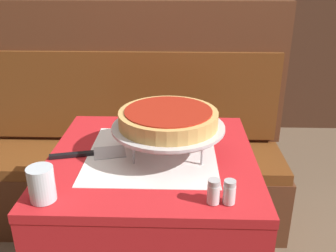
{
  "coord_description": "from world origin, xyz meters",
  "views": [
    {
      "loc": [
        0.09,
        -1.16,
        1.38
      ],
      "look_at": [
        0.06,
        -0.03,
        0.9
      ],
      "focal_mm": 40.0,
      "sensor_mm": 36.0,
      "label": 1
    }
  ],
  "objects_px": {
    "water_glass_near": "(42,184)",
    "dining_table_front": "(152,185)",
    "salt_shaker": "(214,191)",
    "deep_dish_pizza": "(168,118)",
    "dining_table_rear": "(140,69)",
    "condiment_caddy": "(126,48)",
    "pizza_server": "(92,154)",
    "booth_bench": "(127,163)",
    "pizza_pan_stand": "(168,129)",
    "pepper_shaker": "(229,192)"
  },
  "relations": [
    {
      "from": "dining_table_rear",
      "to": "pizza_pan_stand",
      "type": "height_order",
      "value": "pizza_pan_stand"
    },
    {
      "from": "dining_table_front",
      "to": "salt_shaker",
      "type": "relative_size",
      "value": 10.83
    },
    {
      "from": "pizza_server",
      "to": "water_glass_near",
      "type": "relative_size",
      "value": 2.63
    },
    {
      "from": "water_glass_near",
      "to": "condiment_caddy",
      "type": "height_order",
      "value": "condiment_caddy"
    },
    {
      "from": "salt_shaker",
      "to": "dining_table_rear",
      "type": "bearing_deg",
      "value": 101.86
    },
    {
      "from": "pizza_pan_stand",
      "to": "condiment_caddy",
      "type": "distance_m",
      "value": 1.72
    },
    {
      "from": "pizza_pan_stand",
      "to": "pepper_shaker",
      "type": "relative_size",
      "value": 5.45
    },
    {
      "from": "booth_bench",
      "to": "pizza_server",
      "type": "height_order",
      "value": "booth_bench"
    },
    {
      "from": "water_glass_near",
      "to": "pepper_shaker",
      "type": "height_order",
      "value": "water_glass_near"
    },
    {
      "from": "dining_table_rear",
      "to": "pepper_shaker",
      "type": "bearing_deg",
      "value": -76.87
    },
    {
      "from": "salt_shaker",
      "to": "dining_table_front",
      "type": "bearing_deg",
      "value": 123.77
    },
    {
      "from": "dining_table_rear",
      "to": "booth_bench",
      "type": "relative_size",
      "value": 0.47
    },
    {
      "from": "condiment_caddy",
      "to": "pizza_server",
      "type": "bearing_deg",
      "value": -86.25
    },
    {
      "from": "dining_table_front",
      "to": "deep_dish_pizza",
      "type": "distance_m",
      "value": 0.27
    },
    {
      "from": "deep_dish_pizza",
      "to": "salt_shaker",
      "type": "height_order",
      "value": "deep_dish_pizza"
    },
    {
      "from": "pizza_pan_stand",
      "to": "booth_bench",
      "type": "bearing_deg",
      "value": 109.77
    },
    {
      "from": "pizza_pan_stand",
      "to": "condiment_caddy",
      "type": "bearing_deg",
      "value": 102.65
    },
    {
      "from": "condiment_caddy",
      "to": "water_glass_near",
      "type": "bearing_deg",
      "value": -88.96
    },
    {
      "from": "booth_bench",
      "to": "salt_shaker",
      "type": "relative_size",
      "value": 24.33
    },
    {
      "from": "pizza_server",
      "to": "water_glass_near",
      "type": "bearing_deg",
      "value": -105.18
    },
    {
      "from": "booth_bench",
      "to": "salt_shaker",
      "type": "bearing_deg",
      "value": -68.62
    },
    {
      "from": "deep_dish_pizza",
      "to": "water_glass_near",
      "type": "bearing_deg",
      "value": -140.45
    },
    {
      "from": "salt_shaker",
      "to": "deep_dish_pizza",
      "type": "bearing_deg",
      "value": 115.29
    },
    {
      "from": "pizza_pan_stand",
      "to": "salt_shaker",
      "type": "height_order",
      "value": "pizza_pan_stand"
    },
    {
      "from": "dining_table_front",
      "to": "booth_bench",
      "type": "distance_m",
      "value": 0.79
    },
    {
      "from": "dining_table_rear",
      "to": "salt_shaker",
      "type": "relative_size",
      "value": 11.44
    },
    {
      "from": "dining_table_rear",
      "to": "deep_dish_pizza",
      "type": "xyz_separation_m",
      "value": [
        0.26,
        -1.58,
        0.24
      ]
    },
    {
      "from": "pizza_pan_stand",
      "to": "deep_dish_pizza",
      "type": "xyz_separation_m",
      "value": [
        0.0,
        0.0,
        0.04
      ]
    },
    {
      "from": "booth_bench",
      "to": "condiment_caddy",
      "type": "height_order",
      "value": "booth_bench"
    },
    {
      "from": "booth_bench",
      "to": "pizza_server",
      "type": "distance_m",
      "value": 0.83
    },
    {
      "from": "dining_table_rear",
      "to": "salt_shaker",
      "type": "xyz_separation_m",
      "value": [
        0.39,
        -1.86,
        0.14
      ]
    },
    {
      "from": "dining_table_front",
      "to": "condiment_caddy",
      "type": "height_order",
      "value": "condiment_caddy"
    },
    {
      "from": "dining_table_front",
      "to": "salt_shaker",
      "type": "height_order",
      "value": "salt_shaker"
    },
    {
      "from": "dining_table_front",
      "to": "pepper_shaker",
      "type": "relative_size",
      "value": 11.11
    },
    {
      "from": "booth_bench",
      "to": "condiment_caddy",
      "type": "bearing_deg",
      "value": 97.16
    },
    {
      "from": "dining_table_rear",
      "to": "water_glass_near",
      "type": "xyz_separation_m",
      "value": [
        -0.08,
        -1.86,
        0.15
      ]
    },
    {
      "from": "deep_dish_pizza",
      "to": "condiment_caddy",
      "type": "height_order",
      "value": "condiment_caddy"
    },
    {
      "from": "booth_bench",
      "to": "dining_table_rear",
      "type": "bearing_deg",
      "value": 90.21
    },
    {
      "from": "dining_table_front",
      "to": "dining_table_rear",
      "type": "distance_m",
      "value": 1.59
    },
    {
      "from": "dining_table_front",
      "to": "deep_dish_pizza",
      "type": "height_order",
      "value": "deep_dish_pizza"
    },
    {
      "from": "pepper_shaker",
      "to": "condiment_caddy",
      "type": "bearing_deg",
      "value": 105.75
    },
    {
      "from": "dining_table_rear",
      "to": "water_glass_near",
      "type": "relative_size",
      "value": 8.16
    },
    {
      "from": "dining_table_rear",
      "to": "pizza_server",
      "type": "relative_size",
      "value": 3.1
    },
    {
      "from": "deep_dish_pizza",
      "to": "booth_bench",
      "type": "bearing_deg",
      "value": 109.77
    },
    {
      "from": "water_glass_near",
      "to": "dining_table_front",
      "type": "bearing_deg",
      "value": 45.14
    },
    {
      "from": "dining_table_front",
      "to": "deep_dish_pizza",
      "type": "relative_size",
      "value": 2.34
    },
    {
      "from": "dining_table_rear",
      "to": "pizza_server",
      "type": "bearing_deg",
      "value": -90.3
    },
    {
      "from": "deep_dish_pizza",
      "to": "pizza_server",
      "type": "bearing_deg",
      "value": -178.76
    },
    {
      "from": "dining_table_front",
      "to": "condiment_caddy",
      "type": "distance_m",
      "value": 1.71
    },
    {
      "from": "dining_table_front",
      "to": "pizza_pan_stand",
      "type": "bearing_deg",
      "value": -3.36
    }
  ]
}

